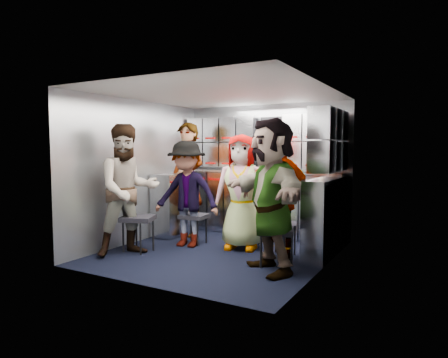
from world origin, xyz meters
The scene contains 29 objects.
floor centered at (0.00, 0.00, 0.00)m, with size 3.00×3.00×0.00m, color black.
wall_back centered at (0.00, 1.50, 1.05)m, with size 2.80×0.04×2.10m, color #959AA2.
wall_left centered at (-1.40, 0.00, 1.05)m, with size 0.04×3.00×2.10m, color #959AA2.
wall_right centered at (1.40, 0.00, 1.05)m, with size 0.04×3.00×2.10m, color #959AA2.
ceiling centered at (0.00, 0.00, 2.10)m, with size 2.80×3.00×0.02m, color silver.
cart_bank_back centered at (0.00, 1.29, 0.49)m, with size 2.68×0.38×0.99m, color #A8ACB8.
cart_bank_left centered at (-1.19, 0.56, 0.49)m, with size 0.38×0.76×0.99m, color #A8ACB8.
counter centered at (0.00, 1.29, 1.01)m, with size 2.68×0.42×0.03m, color #B1B4B8.
locker_bank_back centered at (0.00, 1.35, 1.49)m, with size 2.68×0.28×0.82m, color #A8ACB8.
locker_bank_right centered at (1.25, 0.70, 1.49)m, with size 0.28×1.00×0.82m, color #A8ACB8.
right_cabinet centered at (1.25, 0.60, 0.50)m, with size 0.28×1.20×1.00m, color #A8ACB8.
coffee_niche centered at (0.18, 1.41, 1.47)m, with size 0.46×0.16×0.84m, color black, non-canonical shape.
red_latch_strip centered at (0.00, 1.09, 0.88)m, with size 2.60×0.02×0.03m, color #930604.
jump_seat_near_left centered at (-0.98, -0.49, 0.43)m, with size 0.52×0.51×0.48m.
jump_seat_mid_left centered at (-0.58, 0.25, 0.38)m, with size 0.40×0.39×0.43m.
jump_seat_center centered at (0.15, 0.51, 0.38)m, with size 0.44×0.42×0.43m.
jump_seat_mid_right centered at (0.78, 0.26, 0.38)m, with size 0.45×0.44×0.43m.
jump_seat_near_right centered at (0.91, -0.26, 0.41)m, with size 0.49×0.48×0.46m.
attendant_standing centered at (-0.97, 0.66, 0.90)m, with size 0.66×0.43×1.80m, color black.
attendant_arc_a centered at (-0.98, -0.67, 0.85)m, with size 0.83×0.65×1.70m, color black.
attendant_arc_b centered at (-0.58, 0.07, 0.75)m, with size 0.97×0.56×1.50m, color black.
attendant_arc_c centered at (0.15, 0.33, 0.79)m, with size 0.77×0.50×1.58m, color black.
attendant_arc_d centered at (0.78, 0.08, 0.79)m, with size 0.92×0.39×1.58m, color black.
attendant_arc_e centered at (0.91, -0.44, 0.87)m, with size 1.61×0.51×1.73m, color black.
bottle_left centered at (-0.22, 1.24, 1.14)m, with size 0.07×0.07×0.23m, color white.
bottle_mid centered at (-0.48, 1.24, 1.15)m, with size 0.07×0.07×0.23m, color white.
bottle_right centered at (1.08, 1.24, 1.15)m, with size 0.06×0.06×0.25m, color white.
cup_left centered at (-0.25, 1.23, 1.08)m, with size 0.07×0.07×0.09m, color beige.
cup_right centered at (1.01, 1.23, 1.09)m, with size 0.08×0.08×0.11m, color beige.
Camera 1 is at (2.63, -4.54, 1.39)m, focal length 32.00 mm.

